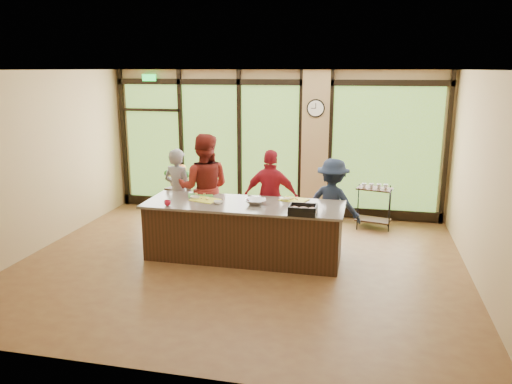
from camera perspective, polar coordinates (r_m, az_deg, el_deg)
The scene contains 25 objects.
floor at distance 8.01m, azimuth -1.90°, elevation -8.22°, with size 7.00×7.00×0.00m, color brown.
ceiling at distance 7.42m, azimuth -2.09°, elevation 13.77°, with size 7.00×7.00×0.00m, color white.
back_wall at distance 10.46m, azimuth 2.15°, elevation 5.58°, with size 7.00×7.00×0.00m, color tan.
left_wall at distance 9.10m, azimuth -23.90°, elevation 3.11°, with size 6.00×6.00×0.00m, color tan.
right_wall at distance 7.52m, azimuth 24.80°, elevation 0.97°, with size 6.00×6.00×0.00m, color tan.
window_wall at distance 10.41m, azimuth 2.98°, elevation 4.94°, with size 6.90×0.12×3.00m.
island_base at distance 8.13m, azimuth -1.39°, elevation -4.57°, with size 3.10×1.00×0.88m, color black.
countertop at distance 8.00m, azimuth -1.41°, elevation -1.44°, with size 3.20×1.10×0.04m, color slate.
wall_clock at distance 10.13m, azimuth 6.85°, elevation 9.48°, with size 0.36×0.04×0.36m.
cook_left at distance 9.25m, azimuth -8.86°, elevation -0.03°, with size 0.59×0.39×1.63m, color gray.
cook_midleft at distance 8.86m, azimuth -5.94°, elevation 0.46°, with size 0.94×0.73×1.93m, color maroon.
cook_midright at distance 8.63m, azimuth 1.75°, elevation -0.68°, with size 0.99×0.41×1.68m, color maroon.
cook_right at distance 8.62m, azimuth 8.73°, elevation -1.32°, with size 1.00×0.58×1.55m, color #192338.
roasting_pan at distance 7.41m, azimuth 5.37°, elevation -2.30°, with size 0.41×0.32×0.07m, color black.
mixing_bowl at distance 7.93m, azimuth -0.04°, elevation -1.12°, with size 0.32×0.32×0.08m, color silver.
cutting_board_left at distance 8.55m, azimuth -6.37°, elevation -0.33°, with size 0.41×0.31×0.01m, color #439536.
cutting_board_center at distance 8.22m, azimuth -5.83°, elevation -0.90°, with size 0.43×0.33×0.01m, color yellow.
cutting_board_right at distance 8.21m, azimuth 4.37°, elevation -0.88°, with size 0.43×0.32×0.01m, color yellow.
prep_bowl_near at distance 8.31m, azimuth -6.99°, elevation -0.64°, with size 0.15×0.15×0.05m, color white.
prep_bowl_mid at distance 7.98m, azimuth -4.34°, elevation -1.19°, with size 0.15×0.15×0.05m, color white.
prep_bowl_far at distance 8.18m, azimuth 3.45°, elevation -0.84°, with size 0.14×0.14×0.03m, color white.
red_ramekin at distance 7.97m, azimuth -10.09°, elevation -1.26°, with size 0.11×0.11×0.08m, color red.
flower_stand at distance 10.10m, azimuth -8.95°, elevation -1.48°, with size 0.36×0.36×0.73m, color black.
flower_vase at distance 9.98m, azimuth -9.06°, elevation 1.31°, with size 0.27×0.27×0.28m, color #957951.
bar_cart at distance 9.85m, azimuth 13.33°, elevation -1.08°, with size 0.72×0.51×0.89m.
Camera 1 is at (1.87, -7.18, 3.02)m, focal length 35.00 mm.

